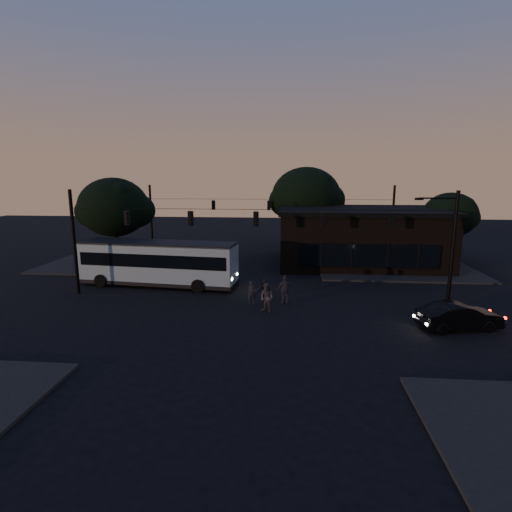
# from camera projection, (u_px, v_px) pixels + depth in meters

# --- Properties ---
(ground) EXTENTS (120.00, 120.00, 0.00)m
(ground) POSITION_uv_depth(u_px,v_px,m) (250.00, 317.00, 24.11)
(ground) COLOR black
(ground) RESTS_ON ground
(sidewalk_far_right) EXTENTS (14.00, 10.00, 0.15)m
(sidewalk_far_right) POSITION_uv_depth(u_px,v_px,m) (395.00, 268.00, 36.77)
(sidewalk_far_right) COLOR black
(sidewalk_far_right) RESTS_ON ground
(sidewalk_far_left) EXTENTS (14.00, 10.00, 0.15)m
(sidewalk_far_left) POSITION_uv_depth(u_px,v_px,m) (122.00, 263.00, 38.96)
(sidewalk_far_left) COLOR black
(sidewalk_far_left) RESTS_ON ground
(building) EXTENTS (15.40, 10.41, 5.40)m
(building) POSITION_uv_depth(u_px,v_px,m) (360.00, 236.00, 38.43)
(building) COLOR black
(building) RESTS_ON ground
(tree_behind) EXTENTS (7.60, 7.60, 9.43)m
(tree_behind) POSITION_uv_depth(u_px,v_px,m) (306.00, 197.00, 44.06)
(tree_behind) COLOR black
(tree_behind) RESTS_ON ground
(tree_right) EXTENTS (5.20, 5.20, 6.86)m
(tree_right) POSITION_uv_depth(u_px,v_px,m) (450.00, 215.00, 39.28)
(tree_right) COLOR black
(tree_right) RESTS_ON ground
(tree_left) EXTENTS (6.40, 6.40, 8.30)m
(tree_left) POSITION_uv_depth(u_px,v_px,m) (114.00, 207.00, 36.91)
(tree_left) COLOR black
(tree_left) RESTS_ON ground
(signal_rig_near) EXTENTS (26.24, 0.30, 7.50)m
(signal_rig_near) POSITION_uv_depth(u_px,v_px,m) (256.00, 235.00, 27.15)
(signal_rig_near) COLOR black
(signal_rig_near) RESTS_ON ground
(signal_rig_far) EXTENTS (26.24, 0.30, 7.50)m
(signal_rig_far) POSITION_uv_depth(u_px,v_px,m) (269.00, 216.00, 42.83)
(signal_rig_far) COLOR black
(signal_rig_far) RESTS_ON ground
(bus) EXTENTS (12.43, 4.11, 3.44)m
(bus) POSITION_uv_depth(u_px,v_px,m) (159.00, 261.00, 30.94)
(bus) COLOR #829FA6
(bus) RESTS_ON ground
(car) EXTENTS (4.78, 2.53, 1.50)m
(car) POSITION_uv_depth(u_px,v_px,m) (459.00, 316.00, 22.14)
(car) COLOR black
(car) RESTS_ON ground
(pedestrian_a) EXTENTS (0.64, 0.50, 1.55)m
(pedestrian_a) POSITION_uv_depth(u_px,v_px,m) (252.00, 293.00, 26.57)
(pedestrian_a) COLOR black
(pedestrian_a) RESTS_ON ground
(pedestrian_b) EXTENTS (1.14, 1.08, 1.86)m
(pedestrian_b) POSITION_uv_depth(u_px,v_px,m) (267.00, 298.00, 24.90)
(pedestrian_b) COLOR #423D3C
(pedestrian_b) RESTS_ON ground
(pedestrian_c) EXTENTS (1.22, 0.79, 1.93)m
(pedestrian_c) POSITION_uv_depth(u_px,v_px,m) (285.00, 289.00, 26.64)
(pedestrian_c) COLOR #302C36
(pedestrian_c) RESTS_ON ground
(pedestrian_d) EXTENTS (1.04, 0.64, 1.56)m
(pedestrian_d) POSITION_uv_depth(u_px,v_px,m) (264.00, 290.00, 27.17)
(pedestrian_d) COLOR black
(pedestrian_d) RESTS_ON ground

